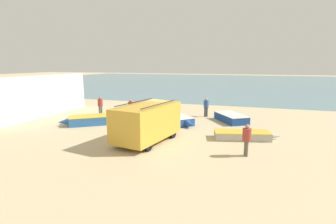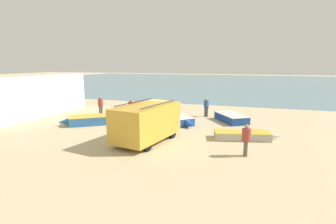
# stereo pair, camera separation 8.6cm
# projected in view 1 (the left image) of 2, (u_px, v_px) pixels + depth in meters

# --- Properties ---
(ground_plane) EXTENTS (200.00, 200.00, 0.00)m
(ground_plane) POSITION_uv_depth(u_px,v_px,m) (154.00, 128.00, 19.38)
(ground_plane) COLOR tan
(sea_water) EXTENTS (120.00, 80.00, 0.01)m
(sea_water) POSITION_uv_depth(u_px,v_px,m) (227.00, 82.00, 67.88)
(sea_water) COLOR slate
(sea_water) RESTS_ON ground_plane
(harbor_wall) EXTENTS (0.50, 11.11, 3.65)m
(harbor_wall) POSITION_uv_depth(u_px,v_px,m) (43.00, 96.00, 23.42)
(harbor_wall) COLOR silver
(harbor_wall) RESTS_ON ground_plane
(parked_van) EXTENTS (2.98, 5.09, 2.40)m
(parked_van) POSITION_uv_depth(u_px,v_px,m) (147.00, 122.00, 15.81)
(parked_van) COLOR gold
(parked_van) RESTS_ON ground_plane
(fishing_rowboat_0) EXTENTS (3.07, 3.79, 0.63)m
(fishing_rowboat_0) POSITION_uv_depth(u_px,v_px,m) (230.00, 117.00, 21.57)
(fishing_rowboat_0) COLOR navy
(fishing_rowboat_0) RESTS_ON ground_plane
(fishing_rowboat_1) EXTENTS (4.21, 3.54, 0.67)m
(fishing_rowboat_1) POSITION_uv_depth(u_px,v_px,m) (91.00, 120.00, 20.53)
(fishing_rowboat_1) COLOR #2D66AD
(fishing_rowboat_1) RESTS_ON ground_plane
(fishing_rowboat_2) EXTENTS (2.08, 5.47, 0.60)m
(fishing_rowboat_2) POSITION_uv_depth(u_px,v_px,m) (135.00, 108.00, 26.32)
(fishing_rowboat_2) COLOR #234CA3
(fishing_rowboat_2) RESTS_ON ground_plane
(fishing_rowboat_3) EXTENTS (4.22, 2.13, 0.49)m
(fishing_rowboat_3) POSITION_uv_depth(u_px,v_px,m) (244.00, 135.00, 16.52)
(fishing_rowboat_3) COLOR #ADA89E
(fishing_rowboat_3) RESTS_ON ground_plane
(fishing_rowboat_4) EXTENTS (4.02, 3.97, 0.63)m
(fishing_rowboat_4) POSITION_uv_depth(u_px,v_px,m) (176.00, 119.00, 21.09)
(fishing_rowboat_4) COLOR #234CA3
(fishing_rowboat_4) RESTS_ON ground_plane
(fisherman_0) EXTENTS (0.45, 0.45, 1.70)m
(fisherman_0) POSITION_uv_depth(u_px,v_px,m) (131.00, 107.00, 22.39)
(fisherman_0) COLOR navy
(fisherman_0) RESTS_ON ground_plane
(fisherman_1) EXTENTS (0.45, 0.45, 1.73)m
(fisherman_1) POSITION_uv_depth(u_px,v_px,m) (100.00, 104.00, 23.91)
(fisherman_1) COLOR #5B564C
(fisherman_1) RESTS_ON ground_plane
(fisherman_2) EXTENTS (0.44, 0.44, 1.68)m
(fisherman_2) POSITION_uv_depth(u_px,v_px,m) (247.00, 137.00, 13.35)
(fisherman_2) COLOR #5B564C
(fisherman_2) RESTS_ON ground_plane
(fisherman_3) EXTENTS (0.44, 0.44, 1.69)m
(fisherman_3) POSITION_uv_depth(u_px,v_px,m) (206.00, 105.00, 23.30)
(fisherman_3) COLOR #38383D
(fisherman_3) RESTS_ON ground_plane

